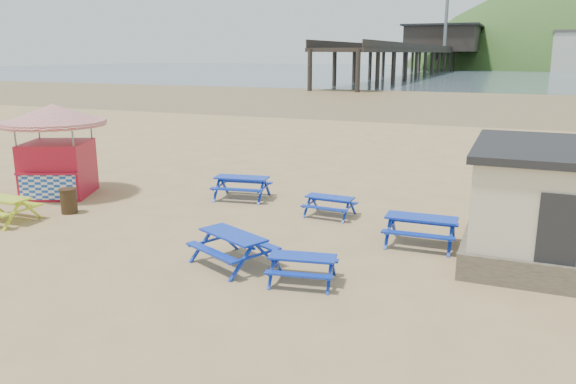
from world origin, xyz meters
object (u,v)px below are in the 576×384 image
at_px(ice_cream_kiosk, 55,138).
at_px(picnic_table_blue_b, 330,206).
at_px(picnic_table_blue_a, 242,188).
at_px(picnic_table_yellow, 2,209).
at_px(litter_bin, 69,201).

bearing_deg(ice_cream_kiosk, picnic_table_blue_b, -16.87).
xyz_separation_m(picnic_table_blue_a, picnic_table_yellow, (-6.06, -5.85, -0.01)).
height_order(picnic_table_yellow, ice_cream_kiosk, ice_cream_kiosk).
xyz_separation_m(picnic_table_blue_b, litter_bin, (-8.68, -3.18, 0.10)).
relative_size(picnic_table_yellow, litter_bin, 2.27).
height_order(picnic_table_yellow, litter_bin, litter_bin).
relative_size(picnic_table_blue_a, ice_cream_kiosk, 0.43).
bearing_deg(picnic_table_yellow, picnic_table_blue_b, 25.52).
height_order(picnic_table_blue_b, picnic_table_yellow, picnic_table_yellow).
relative_size(picnic_table_yellow, ice_cream_kiosk, 0.38).
relative_size(picnic_table_blue_b, picnic_table_yellow, 0.85).
height_order(picnic_table_blue_b, litter_bin, litter_bin).
height_order(picnic_table_blue_b, ice_cream_kiosk, ice_cream_kiosk).
bearing_deg(ice_cream_kiosk, picnic_table_yellow, -98.78).
bearing_deg(picnic_table_blue_a, picnic_table_blue_b, -23.52).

